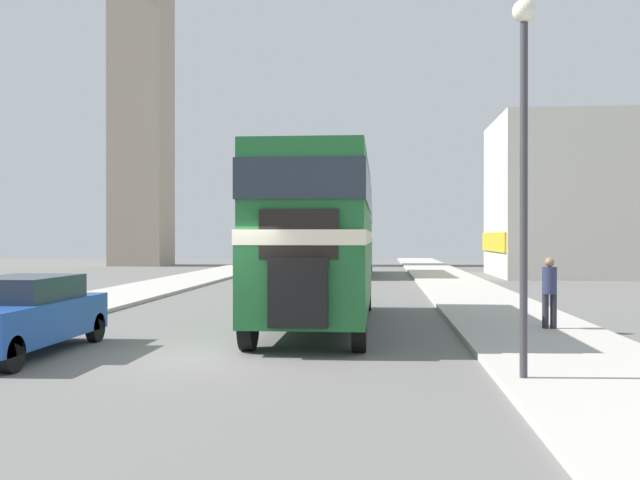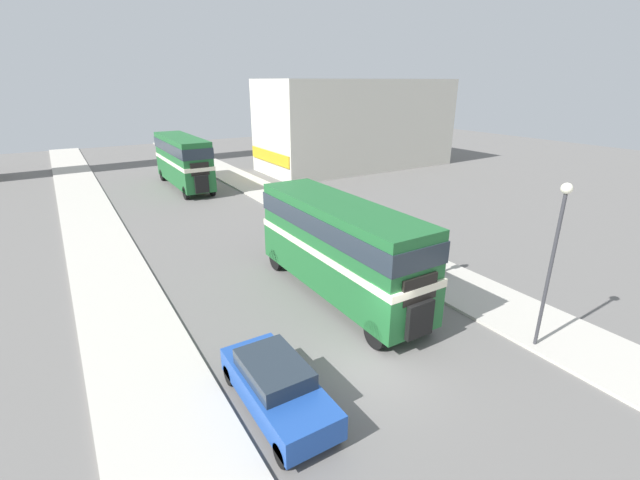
{
  "view_description": "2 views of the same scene",
  "coord_description": "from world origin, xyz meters",
  "px_view_note": "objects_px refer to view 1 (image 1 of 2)",
  "views": [
    {
      "loc": [
        3.17,
        -13.29,
        2.31
      ],
      "look_at": [
        1.64,
        4.96,
        2.22
      ],
      "focal_mm": 40.0,
      "sensor_mm": 36.0,
      "label": 1
    },
    {
      "loc": [
        -8.0,
        -9.07,
        8.96
      ],
      "look_at": [
        1.64,
        6.52,
        2.1
      ],
      "focal_mm": 24.0,
      "sensor_mm": 36.0,
      "label": 2
    }
  ],
  "objects_px": {
    "double_decker_bus": "(320,228)",
    "church_tower": "(141,29)",
    "pedestrian_walking": "(549,288)",
    "bus_distant": "(351,231)",
    "car_parked_near": "(21,314)",
    "street_lamp": "(524,130)"
  },
  "relations": [
    {
      "from": "double_decker_bus",
      "to": "church_tower",
      "type": "distance_m",
      "value": 44.48
    },
    {
      "from": "street_lamp",
      "to": "church_tower",
      "type": "height_order",
      "value": "church_tower"
    },
    {
      "from": "car_parked_near",
      "to": "street_lamp",
      "type": "bearing_deg",
      "value": -12.85
    },
    {
      "from": "double_decker_bus",
      "to": "street_lamp",
      "type": "bearing_deg",
      "value": -61.74
    },
    {
      "from": "car_parked_near",
      "to": "church_tower",
      "type": "distance_m",
      "value": 47.62
    },
    {
      "from": "pedestrian_walking",
      "to": "church_tower",
      "type": "distance_m",
      "value": 48.18
    },
    {
      "from": "double_decker_bus",
      "to": "bus_distant",
      "type": "bearing_deg",
      "value": 90.42
    },
    {
      "from": "double_decker_bus",
      "to": "street_lamp",
      "type": "distance_m",
      "value": 8.06
    },
    {
      "from": "bus_distant",
      "to": "street_lamp",
      "type": "height_order",
      "value": "street_lamp"
    },
    {
      "from": "double_decker_bus",
      "to": "car_parked_near",
      "type": "bearing_deg",
      "value": -138.14
    },
    {
      "from": "bus_distant",
      "to": "car_parked_near",
      "type": "height_order",
      "value": "bus_distant"
    },
    {
      "from": "bus_distant",
      "to": "pedestrian_walking",
      "type": "distance_m",
      "value": 25.61
    },
    {
      "from": "church_tower",
      "to": "pedestrian_walking",
      "type": "bearing_deg",
      "value": -58.97
    },
    {
      "from": "bus_distant",
      "to": "car_parked_near",
      "type": "relative_size",
      "value": 2.27
    },
    {
      "from": "double_decker_bus",
      "to": "bus_distant",
      "type": "xyz_separation_m",
      "value": [
        -0.18,
        24.02,
        0.12
      ]
    },
    {
      "from": "pedestrian_walking",
      "to": "street_lamp",
      "type": "height_order",
      "value": "street_lamp"
    },
    {
      "from": "church_tower",
      "to": "car_parked_near",
      "type": "bearing_deg",
      "value": -74.12
    },
    {
      "from": "church_tower",
      "to": "double_decker_bus",
      "type": "bearing_deg",
      "value": -64.96
    },
    {
      "from": "pedestrian_walking",
      "to": "church_tower",
      "type": "bearing_deg",
      "value": 121.03
    },
    {
      "from": "double_decker_bus",
      "to": "street_lamp",
      "type": "height_order",
      "value": "street_lamp"
    },
    {
      "from": "pedestrian_walking",
      "to": "church_tower",
      "type": "xyz_separation_m",
      "value": [
        -23.06,
        38.34,
        17.88
      ]
    },
    {
      "from": "bus_distant",
      "to": "street_lamp",
      "type": "bearing_deg",
      "value": -82.77
    }
  ]
}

